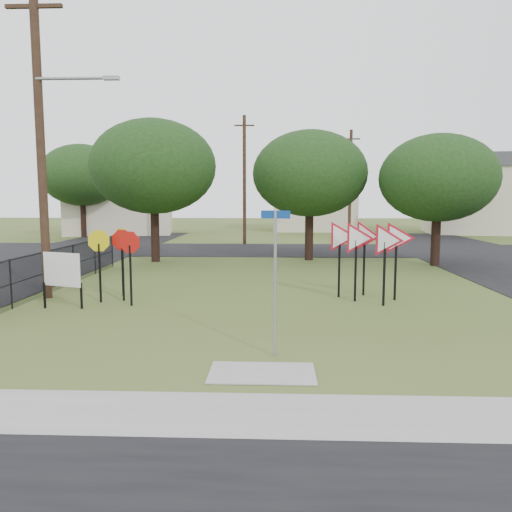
{
  "coord_description": "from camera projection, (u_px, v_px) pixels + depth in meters",
  "views": [
    {
      "loc": [
        0.25,
        -11.46,
        3.29
      ],
      "look_at": [
        -0.33,
        3.0,
        1.6
      ],
      "focal_mm": 35.0,
      "sensor_mm": 36.0,
      "label": 1
    }
  ],
  "objects": [
    {
      "name": "far_pole_a",
      "position": [
        244.0,
        179.0,
        35.13
      ],
      "size": [
        1.4,
        0.24,
        9.0
      ],
      "color": "#3D281C",
      "rests_on": "ground"
    },
    {
      "name": "ground",
      "position": [
        265.0,
        338.0,
        11.77
      ],
      "size": [
        140.0,
        140.0,
        0.0
      ],
      "primitive_type": "plane",
      "color": "#3E521E"
    },
    {
      "name": "utility_pole_main",
      "position": [
        42.0,
        137.0,
        15.91
      ],
      "size": [
        3.55,
        0.33,
        10.0
      ],
      "color": "#3D281C",
      "rests_on": "ground"
    },
    {
      "name": "sidewalk",
      "position": [
        259.0,
        414.0,
        7.6
      ],
      "size": [
        30.0,
        1.6,
        0.02
      ],
      "primitive_type": "cube",
      "color": "gray",
      "rests_on": "ground"
    },
    {
      "name": "house_right",
      "position": [
        467.0,
        194.0,
        46.34
      ],
      "size": [
        8.3,
        8.3,
        7.2
      ],
      "color": "beige",
      "rests_on": "ground"
    },
    {
      "name": "house_mid",
      "position": [
        313.0,
        199.0,
        50.93
      ],
      "size": [
        8.4,
        8.4,
        6.2
      ],
      "color": "beige",
      "rests_on": "ground"
    },
    {
      "name": "street_left",
      "position": [
        1.0,
        272.0,
        22.17
      ],
      "size": [
        8.0,
        50.0,
        0.02
      ],
      "primitive_type": "cube",
      "color": "black",
      "rests_on": "ground"
    },
    {
      "name": "planting_strip",
      "position": [
        255.0,
        455.0,
        6.41
      ],
      "size": [
        30.0,
        0.8,
        0.02
      ],
      "primitive_type": "cube",
      "color": "#3E521E",
      "rests_on": "ground"
    },
    {
      "name": "tree_far_right",
      "position": [
        438.0,
        183.0,
        42.43
      ],
      "size": [
        6.0,
        6.0,
        6.8
      ],
      "color": "black",
      "rests_on": "ground"
    },
    {
      "name": "info_board",
      "position": [
        62.0,
        272.0,
        14.79
      ],
      "size": [
        1.28,
        0.49,
        1.68
      ],
      "color": "black",
      "rests_on": "ground"
    },
    {
      "name": "street_name_sign",
      "position": [
        275.0,
        274.0,
        10.22
      ],
      "size": [
        0.6,
        0.24,
        3.04
      ],
      "color": "gray",
      "rests_on": "ground"
    },
    {
      "name": "tree_near_mid",
      "position": [
        310.0,
        174.0,
        26.04
      ],
      "size": [
        6.0,
        6.0,
        6.8
      ],
      "color": "black",
      "rests_on": "ground"
    },
    {
      "name": "tree_near_left",
      "position": [
        153.0,
        167.0,
        25.34
      ],
      "size": [
        6.4,
        6.4,
        7.27
      ],
      "color": "black",
      "rests_on": "ground"
    },
    {
      "name": "house_left",
      "position": [
        121.0,
        194.0,
        45.64
      ],
      "size": [
        10.58,
        8.88,
        7.2
      ],
      "color": "beige",
      "rests_on": "ground"
    },
    {
      "name": "yield_sign_cluster",
      "position": [
        368.0,
        242.0,
        15.97
      ],
      "size": [
        2.87,
        2.34,
        2.59
      ],
      "color": "black",
      "rests_on": "ground"
    },
    {
      "name": "stop_sign_cluster",
      "position": [
        118.0,
        247.0,
        15.81
      ],
      "size": [
        1.82,
        1.91,
        2.31
      ],
      "color": "black",
      "rests_on": "ground"
    },
    {
      "name": "tree_far_left",
      "position": [
        82.0,
        175.0,
        41.58
      ],
      "size": [
        6.8,
        6.8,
        7.73
      ],
      "color": "black",
      "rests_on": "ground"
    },
    {
      "name": "far_pole_c",
      "position": [
        153.0,
        182.0,
        41.4
      ],
      "size": [
        1.4,
        0.24,
        9.0
      ],
      "color": "#3D281C",
      "rests_on": "ground"
    },
    {
      "name": "street_far",
      "position": [
        272.0,
        250.0,
        31.61
      ],
      "size": [
        60.0,
        8.0,
        0.02
      ],
      "primitive_type": "cube",
      "color": "black",
      "rests_on": "ground"
    },
    {
      "name": "fence_run",
      "position": [
        61.0,
        267.0,
        18.18
      ],
      "size": [
        0.05,
        11.55,
        1.5
      ],
      "color": "black",
      "rests_on": "ground"
    },
    {
      "name": "far_pole_b",
      "position": [
        350.0,
        184.0,
        38.81
      ],
      "size": [
        1.4,
        0.24,
        8.5
      ],
      "color": "#3D281C",
      "rests_on": "ground"
    },
    {
      "name": "tree_near_right",
      "position": [
        438.0,
        178.0,
        23.85
      ],
      "size": [
        5.6,
        5.6,
        6.33
      ],
      "color": "black",
      "rests_on": "ground"
    },
    {
      "name": "curb_pad",
      "position": [
        262.0,
        373.0,
        9.38
      ],
      "size": [
        2.0,
        1.2,
        0.02
      ],
      "primitive_type": "cube",
      "color": "gray",
      "rests_on": "ground"
    }
  ]
}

